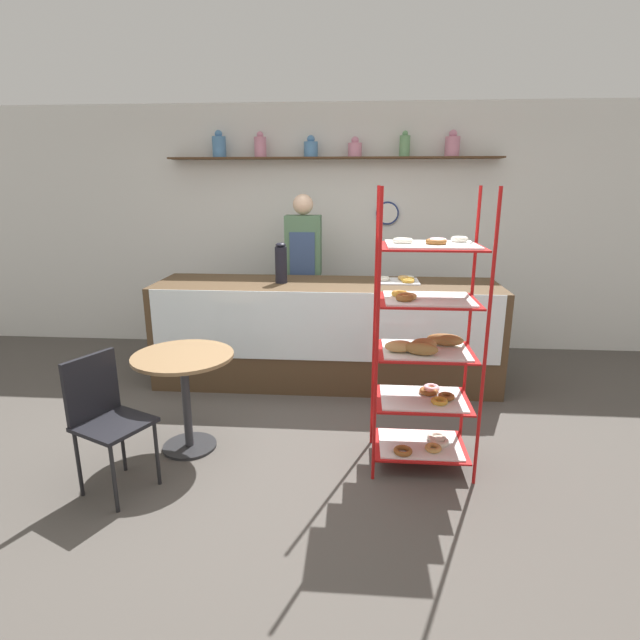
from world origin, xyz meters
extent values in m
plane|color=#4C4742|center=(0.00, 0.00, 0.00)|extent=(14.00, 14.00, 0.00)
cube|color=white|center=(0.00, 2.34, 1.35)|extent=(10.00, 0.06, 2.70)
cube|color=#4C331E|center=(0.00, 2.19, 2.12)|extent=(3.54, 0.24, 0.02)
cylinder|color=#4C7FB2|center=(-1.23, 2.19, 2.24)|extent=(0.15, 0.15, 0.22)
sphere|color=#4C7FB2|center=(-1.23, 2.19, 2.37)|extent=(0.08, 0.08, 0.08)
cylinder|color=#CC7F99|center=(-0.78, 2.19, 2.24)|extent=(0.13, 0.13, 0.21)
sphere|color=#CC7F99|center=(-0.78, 2.19, 2.36)|extent=(0.07, 0.07, 0.07)
cylinder|color=#4C7FB2|center=(-0.23, 2.19, 2.21)|extent=(0.15, 0.15, 0.16)
sphere|color=#4C7FB2|center=(-0.23, 2.19, 2.31)|extent=(0.08, 0.08, 0.08)
cylinder|color=#CC7F99|center=(0.23, 2.19, 2.20)|extent=(0.15, 0.15, 0.14)
sphere|color=#CC7F99|center=(0.23, 2.19, 2.30)|extent=(0.08, 0.08, 0.08)
cylinder|color=#669966|center=(0.75, 2.19, 2.24)|extent=(0.11, 0.11, 0.21)
sphere|color=#669966|center=(0.75, 2.19, 2.36)|extent=(0.06, 0.06, 0.06)
cylinder|color=#CC7F99|center=(1.25, 2.19, 2.23)|extent=(0.15, 0.15, 0.20)
sphere|color=#CC7F99|center=(1.25, 2.19, 2.36)|extent=(0.08, 0.08, 0.08)
cylinder|color=navy|center=(0.60, 2.30, 1.54)|extent=(0.25, 0.03, 0.25)
cylinder|color=white|center=(0.60, 2.28, 1.54)|extent=(0.22, 0.00, 0.22)
cube|color=#4C3823|center=(0.00, 1.18, 0.48)|extent=(3.20, 0.80, 0.97)
cube|color=silver|center=(0.00, 0.78, 0.66)|extent=(3.07, 0.01, 0.62)
cylinder|color=#B71414|center=(0.42, -0.49, 0.93)|extent=(0.02, 0.02, 1.86)
cylinder|color=#B71414|center=(1.06, -0.49, 0.93)|extent=(0.02, 0.02, 1.86)
cylinder|color=#B71414|center=(0.42, -0.02, 0.93)|extent=(0.02, 0.02, 1.86)
cylinder|color=#B71414|center=(1.06, -0.02, 0.93)|extent=(0.02, 0.02, 1.86)
cube|color=#B71414|center=(0.74, -0.25, 0.12)|extent=(0.62, 0.45, 0.01)
cube|color=white|center=(0.74, -0.25, 0.13)|extent=(0.55, 0.40, 0.01)
torus|color=silver|center=(0.87, -0.24, 0.16)|extent=(0.13, 0.13, 0.03)
torus|color=silver|center=(0.86, -0.20, 0.16)|extent=(0.13, 0.13, 0.04)
torus|color=tan|center=(0.82, -0.33, 0.15)|extent=(0.11, 0.11, 0.03)
torus|color=brown|center=(0.61, -0.39, 0.15)|extent=(0.13, 0.13, 0.03)
cube|color=#B71414|center=(0.74, -0.25, 0.46)|extent=(0.62, 0.45, 0.01)
cube|color=white|center=(0.74, -0.25, 0.48)|extent=(0.55, 0.40, 0.01)
torus|color=brown|center=(0.90, -0.26, 0.50)|extent=(0.11, 0.11, 0.03)
torus|color=brown|center=(0.79, -0.18, 0.50)|extent=(0.13, 0.13, 0.03)
torus|color=gold|center=(0.84, -0.33, 0.50)|extent=(0.11, 0.11, 0.03)
torus|color=#EAB2C1|center=(0.82, -0.13, 0.50)|extent=(0.11, 0.11, 0.04)
cube|color=#B71414|center=(0.74, -0.25, 0.81)|extent=(0.62, 0.45, 0.01)
cube|color=white|center=(0.74, -0.25, 0.82)|extent=(0.55, 0.40, 0.01)
ellipsoid|color=olive|center=(0.88, -0.17, 0.87)|extent=(0.25, 0.13, 0.08)
ellipsoid|color=tan|center=(0.57, -0.32, 0.86)|extent=(0.20, 0.11, 0.08)
ellipsoid|color=#B27F47|center=(0.72, -0.30, 0.87)|extent=(0.19, 0.12, 0.09)
ellipsoid|color=olive|center=(0.70, -0.37, 0.87)|extent=(0.23, 0.14, 0.09)
ellipsoid|color=#B27F47|center=(0.72, -0.32, 0.86)|extent=(0.18, 0.12, 0.06)
cube|color=#B71414|center=(0.74, -0.25, 1.15)|extent=(0.62, 0.45, 0.01)
cube|color=white|center=(0.74, -0.25, 1.16)|extent=(0.55, 0.40, 0.01)
torus|color=brown|center=(0.58, -0.34, 1.19)|extent=(0.11, 0.11, 0.04)
torus|color=tan|center=(0.60, -0.28, 1.18)|extent=(0.12, 0.12, 0.03)
torus|color=gold|center=(0.56, -0.21, 1.18)|extent=(0.11, 0.11, 0.03)
cube|color=#B71414|center=(0.74, -0.25, 1.49)|extent=(0.62, 0.45, 0.01)
cube|color=white|center=(0.74, -0.25, 1.50)|extent=(0.55, 0.40, 0.01)
torus|color=#EAB2C1|center=(0.78, -0.24, 1.53)|extent=(0.11, 0.11, 0.03)
torus|color=brown|center=(0.76, -0.28, 1.53)|extent=(0.13, 0.13, 0.03)
torus|color=silver|center=(0.93, -0.14, 1.53)|extent=(0.11, 0.11, 0.03)
torus|color=silver|center=(0.57, -0.23, 1.53)|extent=(0.13, 0.13, 0.03)
cube|color=#282833|center=(-0.28, 1.76, 0.47)|extent=(0.22, 0.19, 0.94)
cube|color=#4C7051|center=(-0.28, 1.76, 1.24)|extent=(0.36, 0.22, 0.61)
cube|color=#334770|center=(-0.28, 1.64, 1.13)|extent=(0.25, 0.01, 0.51)
sphere|color=beige|center=(-0.28, 1.76, 1.66)|extent=(0.21, 0.21, 0.21)
cylinder|color=#262628|center=(-0.91, -0.19, 0.01)|extent=(0.39, 0.39, 0.02)
cylinder|color=#333338|center=(-0.91, -0.19, 0.36)|extent=(0.06, 0.06, 0.67)
cylinder|color=olive|center=(-0.91, -0.19, 0.71)|extent=(0.70, 0.70, 0.02)
cylinder|color=black|center=(-1.09, -0.94, 0.22)|extent=(0.02, 0.02, 0.44)
cylinder|color=black|center=(-0.95, -0.65, 0.22)|extent=(0.02, 0.02, 0.44)
cylinder|color=black|center=(-1.38, -0.81, 0.22)|extent=(0.02, 0.02, 0.44)
cylinder|color=black|center=(-1.25, -0.51, 0.22)|extent=(0.02, 0.02, 0.44)
cube|color=black|center=(-1.17, -0.73, 0.45)|extent=(0.51, 0.51, 0.03)
cube|color=black|center=(-1.33, -0.66, 0.67)|extent=(0.18, 0.34, 0.40)
cylinder|color=black|center=(-0.42, 1.17, 1.13)|extent=(0.11, 0.11, 0.34)
ellipsoid|color=black|center=(-0.42, 1.17, 1.32)|extent=(0.09, 0.09, 0.04)
cube|color=silver|center=(0.67, 1.29, 0.97)|extent=(0.39, 0.32, 0.01)
torus|color=silver|center=(0.54, 1.29, 1.00)|extent=(0.12, 0.12, 0.04)
torus|color=gold|center=(0.76, 1.21, 0.99)|extent=(0.11, 0.11, 0.03)
torus|color=silver|center=(0.77, 1.36, 0.99)|extent=(0.12, 0.12, 0.03)
torus|color=gold|center=(0.76, 1.26, 1.00)|extent=(0.13, 0.13, 0.04)
torus|color=tan|center=(0.73, 1.33, 1.00)|extent=(0.11, 0.11, 0.04)
camera|label=1|loc=(0.29, -3.38, 1.88)|focal=28.00mm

